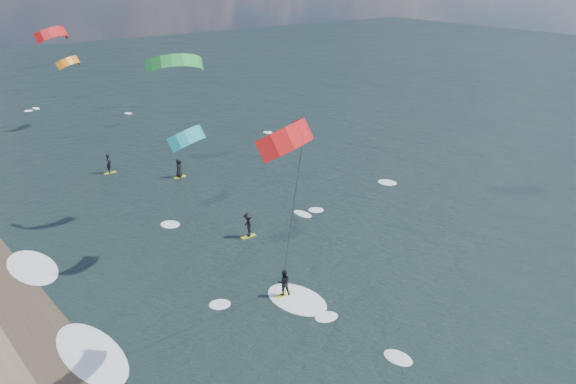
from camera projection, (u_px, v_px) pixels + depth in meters
kitesurfer_near_b at (299, 198)px, 29.05m from camera, size 6.92×8.74×12.53m
far_kitesurfers at (194, 193)px, 49.21m from camera, size 5.43×19.60×1.74m
bg_kite_field at (23, 24)px, 63.85m from camera, size 12.00×69.57×10.64m
shoreline_surf at (90, 357)px, 30.62m from camera, size 2.40×79.40×0.11m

